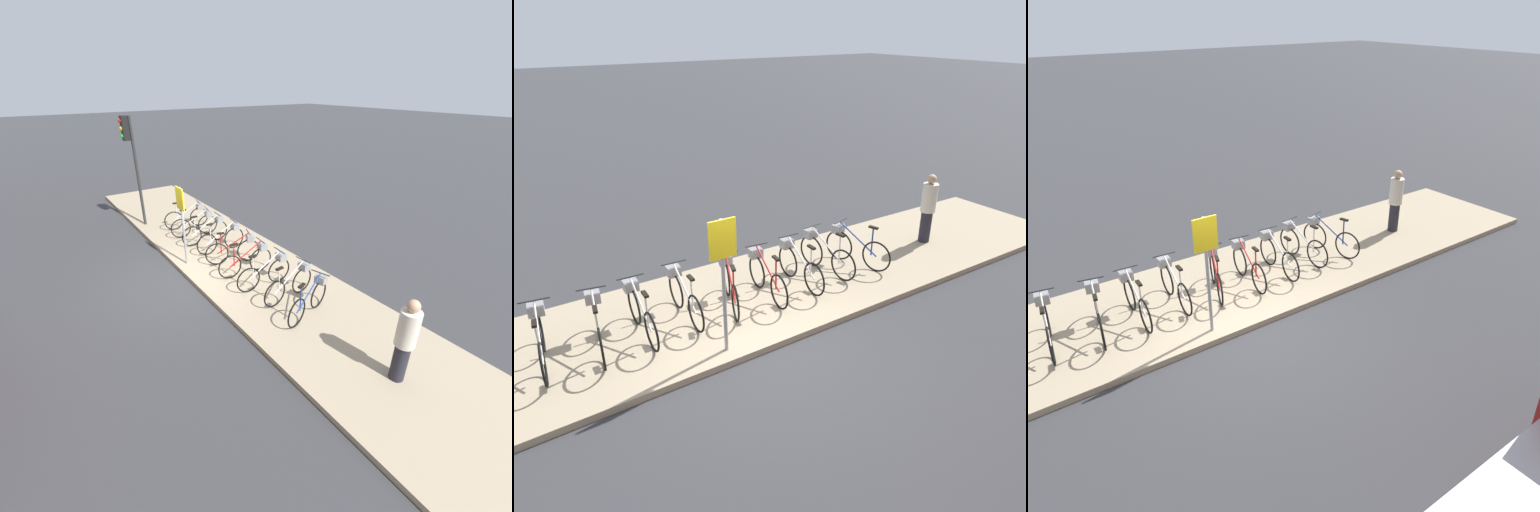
# 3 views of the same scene
# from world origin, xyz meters

# --- Properties ---
(ground_plane) EXTENTS (120.00, 120.00, 0.00)m
(ground_plane) POSITION_xyz_m (0.00, 0.00, 0.00)
(ground_plane) COLOR #38383A
(sidewalk) EXTENTS (17.46, 3.19, 0.12)m
(sidewalk) POSITION_xyz_m (0.00, 1.60, 0.06)
(sidewalk) COLOR tan
(sidewalk) RESTS_ON ground_plane
(parked_bicycle_0) EXTENTS (0.46, 1.56, 0.97)m
(parked_bicycle_0) POSITION_xyz_m (-3.14, 1.56, 0.55)
(parked_bicycle_0) COLOR black
(parked_bicycle_0) RESTS_ON sidewalk
(parked_bicycle_1) EXTENTS (0.48, 1.55, 0.97)m
(parked_bicycle_1) POSITION_xyz_m (-2.32, 1.46, 0.55)
(parked_bicycle_1) COLOR black
(parked_bicycle_1) RESTS_ON sidewalk
(parked_bicycle_2) EXTENTS (0.46, 1.57, 0.97)m
(parked_bicycle_2) POSITION_xyz_m (-1.61, 1.49, 0.55)
(parked_bicycle_2) COLOR black
(parked_bicycle_2) RESTS_ON sidewalk
(parked_bicycle_3) EXTENTS (0.46, 1.57, 0.97)m
(parked_bicycle_3) POSITION_xyz_m (-0.79, 1.60, 0.55)
(parked_bicycle_3) COLOR black
(parked_bicycle_3) RESTS_ON sidewalk
(parked_bicycle_4) EXTENTS (0.65, 1.49, 0.97)m
(parked_bicycle_4) POSITION_xyz_m (0.08, 1.50, 0.55)
(parked_bicycle_4) COLOR black
(parked_bicycle_4) RESTS_ON sidewalk
(parked_bicycle_5) EXTENTS (0.46, 1.57, 0.97)m
(parked_bicycle_5) POSITION_xyz_m (0.81, 1.43, 0.55)
(parked_bicycle_5) COLOR black
(parked_bicycle_5) RESTS_ON sidewalk
(parked_bicycle_6) EXTENTS (0.46, 1.57, 0.97)m
(parked_bicycle_6) POSITION_xyz_m (1.60, 1.47, 0.55)
(parked_bicycle_6) COLOR black
(parked_bicycle_6) RESTS_ON sidewalk
(parked_bicycle_7) EXTENTS (0.46, 1.57, 0.97)m
(parked_bicycle_7) POSITION_xyz_m (2.37, 1.61, 0.55)
(parked_bicycle_7) COLOR black
(parked_bicycle_7) RESTS_ON sidewalk
(parked_bicycle_8) EXTENTS (0.59, 1.52, 0.97)m
(parked_bicycle_8) POSITION_xyz_m (3.11, 1.52, 0.55)
(parked_bicycle_8) COLOR black
(parked_bicycle_8) RESTS_ON sidewalk
(pedestrian) EXTENTS (0.34, 0.34, 1.63)m
(pedestrian) POSITION_xyz_m (5.35, 1.50, 0.97)
(pedestrian) COLOR #23232D
(pedestrian) RESTS_ON sidewalk
(traffic_light) EXTENTS (0.24, 0.40, 3.69)m
(traffic_light) POSITION_xyz_m (-4.34, 0.24, 2.77)
(traffic_light) COLOR #2D2D2D
(traffic_light) RESTS_ON sidewalk
(sign_post) EXTENTS (0.44, 0.07, 2.22)m
(sign_post) POSITION_xyz_m (-0.67, 0.29, 1.63)
(sign_post) COLOR #99999E
(sign_post) RESTS_ON sidewalk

